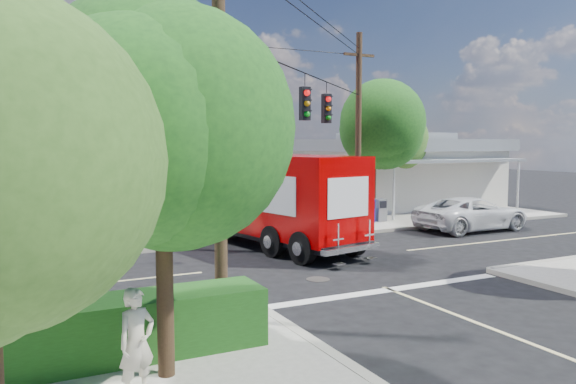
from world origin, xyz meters
TOP-DOWN VIEW (x-y plane):
  - ground at (0.00, 0.00)m, footprint 120.00×120.00m
  - sidewalk_ne at (10.88, 10.88)m, footprint 14.12×14.12m
  - road_markings at (0.00, -1.47)m, footprint 32.00×32.00m
  - building_ne at (12.50, 11.97)m, footprint 11.80×10.20m
  - radio_tower at (0.50, 20.00)m, footprint 0.80×0.80m
  - tree_sw_front at (-6.99, -7.54)m, footprint 3.88×3.78m
  - tree_ne_front at (7.21, 6.76)m, footprint 4.21×4.14m
  - tree_ne_back at (9.81, 8.96)m, footprint 3.77×3.66m
  - palm_nw_front at (-7.50, 7.50)m, footprint 3.01×3.08m
  - palm_nw_back at (-9.50, 9.00)m, footprint 3.01×3.08m
  - utility_poles at (-1.58, 1.60)m, footprint 12.00×10.68m
  - picket_fence at (-7.80, -5.60)m, footprint 5.94×0.06m
  - hedge_sw at (-8.00, -6.40)m, footprint 6.20×1.20m
  - vending_boxes at (6.50, 6.20)m, footprint 1.90×0.50m
  - delivery_truck at (-0.11, 2.54)m, footprint 4.08×8.54m
  - parked_car at (9.77, 2.63)m, footprint 5.60×2.71m
  - pedestrian at (-7.60, -8.12)m, footprint 0.73×0.61m

SIDE VIEW (x-z plane):
  - ground at x=0.00m, z-range 0.00..0.00m
  - road_markings at x=0.00m, z-range 0.00..0.01m
  - sidewalk_ne at x=10.88m, z-range 0.00..0.14m
  - picket_fence at x=-7.80m, z-range 0.18..1.18m
  - hedge_sw at x=-8.00m, z-range 0.14..1.24m
  - vending_boxes at x=6.50m, z-range 0.14..1.24m
  - parked_car at x=9.77m, z-range 0.00..1.54m
  - pedestrian at x=-7.60m, z-range 0.14..1.84m
  - delivery_truck at x=-0.11m, z-range 0.03..3.59m
  - building_ne at x=12.50m, z-range 0.07..4.57m
  - tree_ne_back at x=9.81m, z-range 1.27..7.10m
  - tree_sw_front at x=-6.99m, z-range 1.32..7.35m
  - palm_nw_back at x=-9.50m, z-range 2.08..7.27m
  - utility_poles at x=-1.58m, z-range 0.17..9.17m
  - tree_ne_front at x=7.21m, z-range 1.44..8.09m
  - palm_nw_front at x=-7.50m, z-range 2.25..7.84m
  - radio_tower at x=0.50m, z-range -2.86..14.14m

